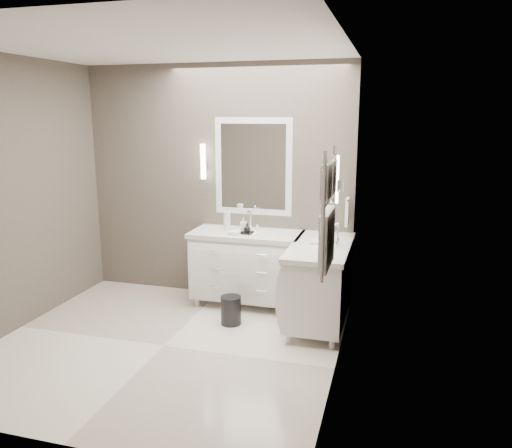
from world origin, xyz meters
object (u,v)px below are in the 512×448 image
(towel_ladder, at_px, (328,219))
(waste_bin, at_px, (231,310))
(vanity_back, at_px, (247,263))
(vanity_right, at_px, (320,279))

(towel_ladder, xyz_separation_m, waste_bin, (-1.10, 1.05, -1.24))
(vanity_back, distance_m, towel_ladder, 2.16)
(vanity_back, height_order, vanity_right, same)
(vanity_right, distance_m, waste_bin, 0.97)
(towel_ladder, height_order, waste_bin, towel_ladder)
(towel_ladder, bearing_deg, vanity_right, 99.84)
(vanity_back, bearing_deg, waste_bin, -90.11)
(vanity_back, height_order, waste_bin, vanity_back)
(vanity_right, bearing_deg, vanity_back, 159.62)
(vanity_back, relative_size, towel_ladder, 1.38)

